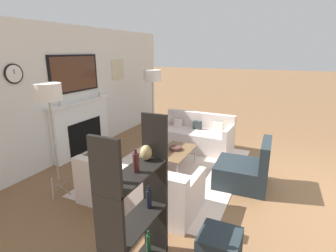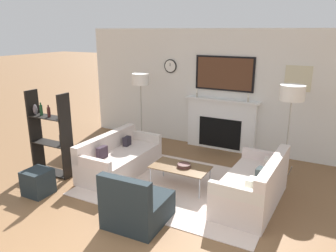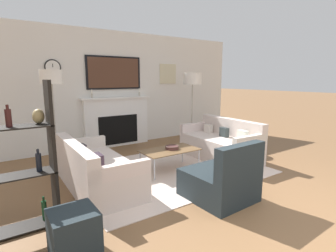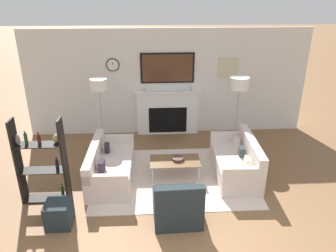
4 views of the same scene
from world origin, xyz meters
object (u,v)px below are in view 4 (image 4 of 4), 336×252
at_px(floor_lamp_left, 99,86).
at_px(floor_lamp_right, 239,84).
at_px(coffee_table, 175,162).
at_px(shelf_unit, 42,162).
at_px(couch_left, 109,167).
at_px(couch_right, 237,162).
at_px(armchair, 177,206).
at_px(ottoman, 59,214).
at_px(decorative_bowl, 178,159).

xyz_separation_m(floor_lamp_left, floor_lamp_right, (3.14, 0.00, -0.02)).
relative_size(coffee_table, shelf_unit, 0.63).
bearing_deg(couch_left, floor_lamp_left, 102.16).
relative_size(couch_right, shelf_unit, 1.06).
height_order(armchair, floor_lamp_right, floor_lamp_right).
bearing_deg(armchair, couch_right, 44.51).
xyz_separation_m(couch_left, couch_right, (2.60, -0.00, 0.02)).
relative_size(couch_right, coffee_table, 1.68).
distance_m(couch_right, floor_lamp_right, 1.83).
distance_m(couch_left, ottoman, 1.52).
bearing_deg(couch_right, coffee_table, -179.17).
xyz_separation_m(floor_lamp_right, shelf_unit, (-3.93, -1.89, -0.80)).
bearing_deg(couch_left, shelf_unit, -149.29).
height_order(couch_left, coffee_table, couch_left).
height_order(floor_lamp_right, shelf_unit, floor_lamp_right).
relative_size(decorative_bowl, floor_lamp_right, 0.14).
distance_m(decorative_bowl, ottoman, 2.47).
height_order(armchair, coffee_table, armchair).
height_order(armchair, shelf_unit, shelf_unit).
height_order(couch_right, floor_lamp_left, floor_lamp_left).
relative_size(decorative_bowl, shelf_unit, 0.15).
xyz_separation_m(decorative_bowl, floor_lamp_right, (1.48, 1.26, 1.17)).
xyz_separation_m(couch_right, ottoman, (-3.27, -1.36, -0.08)).
bearing_deg(armchair, floor_lamp_right, 58.04).
bearing_deg(shelf_unit, floor_lamp_left, 67.17).
distance_m(floor_lamp_left, shelf_unit, 2.21).
bearing_deg(shelf_unit, couch_left, 30.71).
xyz_separation_m(armchair, decorative_bowl, (0.12, 1.31, 0.16)).
xyz_separation_m(couch_left, floor_lamp_right, (2.87, 1.26, 1.32)).
height_order(floor_lamp_left, ottoman, floor_lamp_left).
distance_m(couch_left, shelf_unit, 1.35).
distance_m(couch_right, shelf_unit, 3.75).
relative_size(couch_right, ottoman, 3.93).
bearing_deg(ottoman, armchair, 1.30).
bearing_deg(couch_right, armchair, -135.49).
distance_m(shelf_unit, ottoman, 1.00).
relative_size(armchair, floor_lamp_right, 0.49).
bearing_deg(floor_lamp_left, coffee_table, -38.78).
distance_m(decorative_bowl, shelf_unit, 2.56).
distance_m(couch_right, armchair, 1.88).
relative_size(couch_left, coffee_table, 1.75).
bearing_deg(decorative_bowl, shelf_unit, -165.56).
bearing_deg(shelf_unit, couch_right, 9.78).
xyz_separation_m(couch_right, coffee_table, (-1.27, -0.02, 0.07)).
bearing_deg(floor_lamp_right, couch_right, -102.07).
xyz_separation_m(couch_left, decorative_bowl, (1.38, -0.00, 0.15)).
bearing_deg(coffee_table, floor_lamp_left, 141.22).
bearing_deg(couch_right, floor_lamp_left, 156.25).
relative_size(armchair, floor_lamp_left, 0.49).
distance_m(armchair, coffee_table, 1.30).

